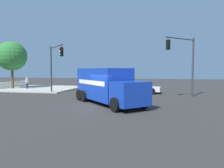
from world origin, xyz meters
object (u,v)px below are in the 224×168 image
object	(u,v)px
pickup_white	(139,87)
traffic_light_secondary	(185,58)
shade_tree_near	(12,56)
pedestrian_near_corner	(27,82)
traffic_light_primary	(54,61)
delivery_truck	(107,85)

from	to	relation	value
pickup_white	traffic_light_secondary	bearing A→B (deg)	59.80
traffic_light_secondary	shade_tree_near	xyz separation A→B (m)	(-3.98, -23.45, 0.74)
traffic_light_secondary	pedestrian_near_corner	size ratio (longest dim) A/B	3.80
pickup_white	pedestrian_near_corner	distance (m)	16.19
traffic_light_secondary	pedestrian_near_corner	xyz separation A→B (m)	(-3.94, -21.06, -3.02)
pickup_white	pedestrian_near_corner	world-z (taller)	pedestrian_near_corner
shade_tree_near	traffic_light_primary	bearing A→B (deg)	64.21
traffic_light_primary	pedestrian_near_corner	size ratio (longest dim) A/B	3.40
delivery_truck	shade_tree_near	xyz separation A→B (m)	(-9.61, -16.51, 3.28)
delivery_truck	traffic_light_secondary	xyz separation A→B (m)	(-5.63, 6.94, 2.54)
delivery_truck	traffic_light_primary	size ratio (longest dim) A/B	1.35
shade_tree_near	pickup_white	bearing A→B (deg)	86.55
pickup_white	shade_tree_near	size ratio (longest dim) A/B	0.78
traffic_light_primary	shade_tree_near	world-z (taller)	shade_tree_near
delivery_truck	pedestrian_near_corner	xyz separation A→B (m)	(-9.57, -14.12, -0.48)
traffic_light_primary	pickup_white	bearing A→B (deg)	108.74
traffic_light_secondary	shade_tree_near	world-z (taller)	shade_tree_near
delivery_truck	pickup_white	distance (m)	8.77
delivery_truck	pickup_white	bearing A→B (deg)	166.54
pickup_white	pedestrian_near_corner	size ratio (longest dim) A/B	3.24
pedestrian_near_corner	delivery_truck	bearing A→B (deg)	55.86
traffic_light_primary	shade_tree_near	distance (m)	10.05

